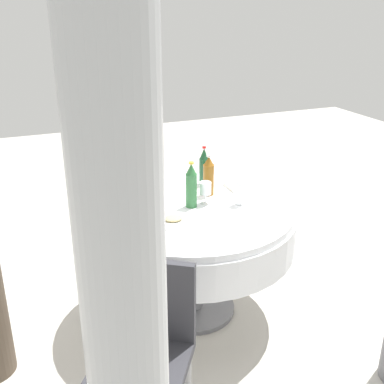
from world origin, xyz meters
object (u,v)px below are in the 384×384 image
plate_front (173,221)px  chair_far (146,341)px  bottle_amber_outer (209,176)px  bottle_green_south (191,186)px  wine_glass_east (241,188)px  bottle_dark_green_north (204,167)px  wine_glass_west (205,189)px  dining_table (192,230)px  plate_left (124,210)px  bottle_amber_west (141,176)px

plate_front → chair_far: size_ratio=0.26×
bottle_amber_outer → plate_front: bottle_amber_outer is taller
bottle_green_south → wine_glass_east: size_ratio=1.88×
bottle_dark_green_north → wine_glass_west: size_ratio=1.89×
bottle_amber_outer → plate_front: bearing=-138.5°
bottle_amber_outer → bottle_green_south: 0.23m
bottle_amber_outer → bottle_green_south: size_ratio=0.94×
dining_table → bottle_amber_outer: bottle_amber_outer is taller
dining_table → chair_far: bearing=-123.9°
bottle_amber_outer → bottle_green_south: bottle_green_south is taller
plate_front → wine_glass_east: bearing=11.1°
bottle_dark_green_north → chair_far: bottle_dark_green_north is taller
dining_table → wine_glass_west: bearing=12.5°
bottle_amber_outer → plate_left: (-0.57, -0.06, -0.11)m
wine_glass_east → chair_far: (-0.84, -0.75, -0.33)m
wine_glass_east → plate_left: wine_glass_east is taller
bottle_amber_west → wine_glass_west: size_ratio=2.24×
dining_table → bottle_amber_west: bearing=134.2°
bottle_amber_outer → wine_glass_east: bearing=-62.0°
plate_left → chair_far: 0.95m
wine_glass_east → chair_far: bearing=-138.4°
wine_glass_west → bottle_amber_outer: bearing=58.8°
bottle_green_south → bottle_amber_west: bottle_amber_west is taller
bottle_dark_green_north → bottle_amber_west: (-0.47, -0.09, 0.02)m
bottle_amber_outer → bottle_amber_west: size_ratio=0.85×
bottle_dark_green_north → plate_front: bottle_dark_green_north is taller
bottle_amber_west → chair_far: size_ratio=0.36×
dining_table → plate_left: size_ratio=6.20×
bottle_amber_outer → bottle_dark_green_north: same height
dining_table → wine_glass_east: 0.40m
bottle_amber_west → wine_glass_west: 0.41m
bottle_amber_west → wine_glass_east: bottle_amber_west is taller
bottle_green_south → chair_far: (-0.54, -0.83, -0.36)m
bottle_green_south → wine_glass_east: bearing=-15.1°
bottle_dark_green_north → wine_glass_west: bottle_dark_green_north is taller
chair_far → plate_left: bearing=-65.6°
bottle_amber_west → chair_far: bottle_amber_west is taller
plate_front → bottle_green_south: bearing=44.8°
bottle_amber_west → wine_glass_east: size_ratio=2.08×
bottle_green_south → bottle_amber_west: size_ratio=0.90×
dining_table → bottle_amber_outer: (0.18, 0.15, 0.28)m
wine_glass_east → wine_glass_west: bearing=155.6°
bottle_dark_green_north → plate_left: 0.68m
bottle_amber_west → chair_far: bearing=-105.9°
bottle_amber_outer → plate_left: size_ratio=1.32×
wine_glass_west → plate_left: 0.51m
dining_table → plate_left: bearing=166.9°
bottle_amber_west → plate_front: bearing=-81.0°
bottle_amber_outer → bottle_amber_west: bottle_amber_west is taller
dining_table → wine_glass_west: (0.10, 0.02, 0.25)m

